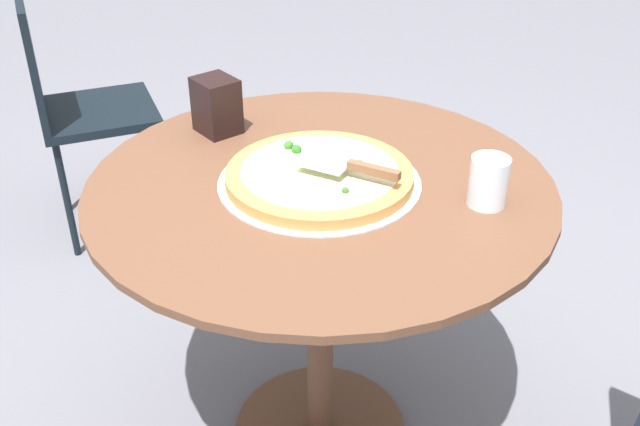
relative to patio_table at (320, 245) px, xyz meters
The scene contains 6 objects.
patio_table is the anchor object (origin of this frame).
pizza_on_tray 0.18m from the patio_table, behind, with size 0.42×0.42×0.05m.
pizza_server 0.23m from the patio_table, 111.56° to the right, with size 0.11×0.22×0.02m.
drinking_cup 0.40m from the patio_table, 95.19° to the right, with size 0.08×0.08×0.10m, color silver.
napkin_dispenser 0.41m from the patio_table, 55.67° to the left, with size 0.10×0.08×0.13m, color black.
patio_chair_near 1.30m from the patio_table, 51.05° to the left, with size 0.53×0.53×0.87m.
Camera 1 is at (-1.30, -0.25, 1.47)m, focal length 40.97 mm.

